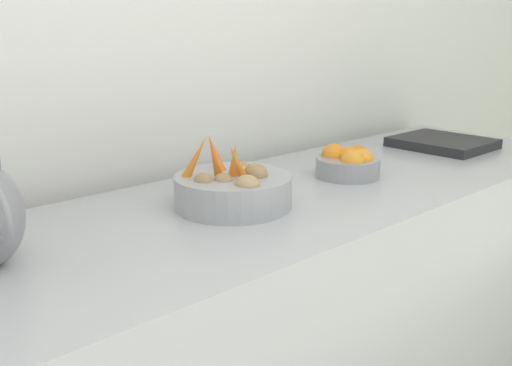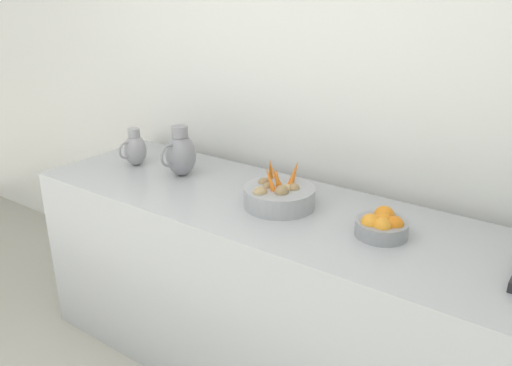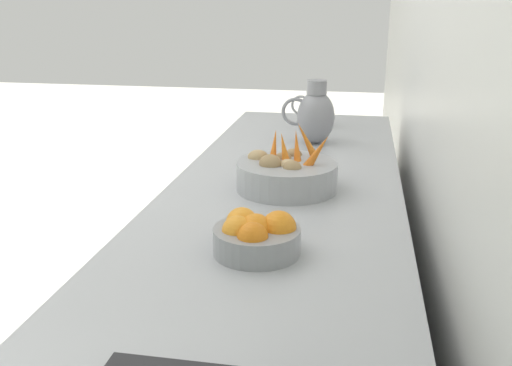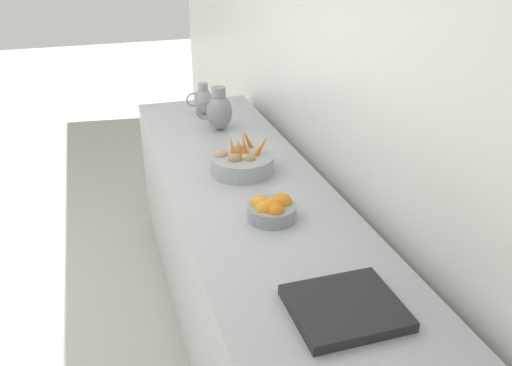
{
  "view_description": "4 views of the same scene",
  "coord_description": "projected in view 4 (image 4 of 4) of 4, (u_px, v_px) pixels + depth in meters",
  "views": [
    {
      "loc": [
        -0.38,
        -0.81,
        1.35
      ],
      "look_at": [
        -1.42,
        0.15,
        0.96
      ],
      "focal_mm": 40.66,
      "sensor_mm": 36.0,
      "label": 1
    },
    {
      "loc": [
        0.25,
        1.25,
        1.8
      ],
      "look_at": [
        -1.29,
        0.15,
        1.06
      ],
      "focal_mm": 36.47,
      "sensor_mm": 36.0,
      "label": 2
    },
    {
      "loc": [
        -1.7,
        1.8,
        1.45
      ],
      "look_at": [
        -1.43,
        0.34,
        0.96
      ],
      "focal_mm": 40.23,
      "sensor_mm": 36.0,
      "label": 3
    },
    {
      "loc": [
        -0.85,
        2.42,
        1.99
      ],
      "look_at": [
        -1.46,
        0.44,
        0.97
      ],
      "focal_mm": 37.78,
      "sensor_mm": 36.0,
      "label": 4
    }
  ],
  "objects": [
    {
      "name": "orange_bowl",
      "position": [
        272.0,
        209.0,
        2.2
      ],
      "size": [
        0.2,
        0.2,
        0.1
      ],
      "color": "gray",
      "rests_on": "prep_counter"
    },
    {
      "name": "vegetable_colander",
      "position": [
        242.0,
        163.0,
        2.6
      ],
      "size": [
        0.31,
        0.31,
        0.2
      ],
      "color": "#9EA0A5",
      "rests_on": "prep_counter"
    },
    {
      "name": "counter_sink_basin",
      "position": [
        345.0,
        308.0,
        1.68
      ],
      "size": [
        0.34,
        0.3,
        0.04
      ],
      "primitive_type": "cube",
      "color": "#232326",
      "rests_on": "prep_counter"
    },
    {
      "name": "metal_pitcher_tall",
      "position": [
        219.0,
        111.0,
        3.1
      ],
      "size": [
        0.21,
        0.15,
        0.25
      ],
      "color": "gray",
      "rests_on": "prep_counter"
    },
    {
      "name": "tile_wall_left",
      "position": [
        412.0,
        72.0,
        1.93
      ],
      "size": [
        0.1,
        8.14,
        3.0
      ],
      "primitive_type": "cube",
      "color": "white",
      "rests_on": "ground_plane"
    },
    {
      "name": "metal_pitcher_short",
      "position": [
        203.0,
        100.0,
        3.36
      ],
      "size": [
        0.17,
        0.12,
        0.2
      ],
      "color": "#939399",
      "rests_on": "prep_counter"
    },
    {
      "name": "prep_counter",
      "position": [
        249.0,
        263.0,
        2.7
      ],
      "size": [
        0.72,
        2.69,
        0.88
      ],
      "primitive_type": "cube",
      "color": "#ADAFB5",
      "rests_on": "ground_plane"
    }
  ]
}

